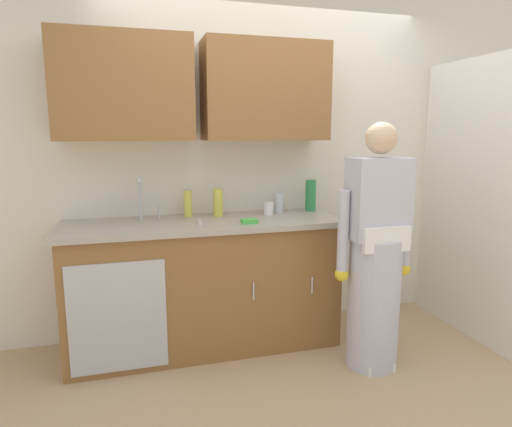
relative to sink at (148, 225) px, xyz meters
name	(u,v)px	position (x,y,z in m)	size (l,w,h in m)	color
ground_plane	(311,383)	(0.93, -0.71, -0.93)	(9.00, 9.00, 0.00)	tan
kitchen_wall_with_uppers	(248,143)	(0.80, 0.29, 0.55)	(4.80, 0.44, 2.70)	silver
closet_door_panel	(470,200)	(2.38, -0.31, 0.12)	(1.10, 0.04, 2.10)	silver
counter_cabinet	(204,287)	(0.38, -0.01, -0.48)	(1.90, 0.62, 0.90)	brown
countertop	(203,223)	(0.38, -0.01, -0.01)	(1.96, 0.66, 0.04)	#A8A093
sink	(148,225)	(0.00, 0.00, 0.00)	(0.50, 0.36, 0.35)	#B7BABF
person_at_sink	(375,266)	(1.42, -0.60, -0.23)	(0.55, 0.34, 1.62)	white
bottle_cleaner_spray	(218,203)	(0.52, 0.13, 0.12)	(0.07, 0.07, 0.20)	#D8D14C
bottle_water_short	(311,195)	(1.27, 0.16, 0.14)	(0.08, 0.08, 0.25)	#2D8C4C
bottle_dish_liquid	(279,202)	(1.00, 0.15, 0.09)	(0.07, 0.07, 0.16)	silver
bottle_soap	(188,204)	(0.30, 0.18, 0.11)	(0.06, 0.06, 0.19)	#D8D14C
cup_by_sink	(269,208)	(0.90, 0.09, 0.06)	(0.08, 0.08, 0.10)	white
knife_on_counter	(200,221)	(0.35, -0.05, 0.02)	(0.24, 0.02, 0.01)	silver
sponge	(249,221)	(0.67, -0.19, 0.03)	(0.11, 0.07, 0.03)	#4CBF4C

